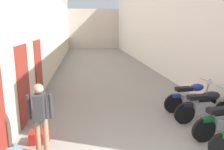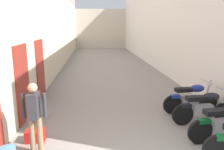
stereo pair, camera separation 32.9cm
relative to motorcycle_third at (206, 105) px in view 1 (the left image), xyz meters
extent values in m
plane|color=gray|center=(-2.08, 7.53, -0.50)|extent=(40.46, 40.46, 0.00)
cube|color=#9E2D23|center=(-5.08, 0.69, 0.60)|extent=(0.06, 1.10, 2.20)
cube|color=#9E2D23|center=(-5.08, 2.89, 0.60)|extent=(0.06, 1.10, 2.20)
cube|color=silver|center=(1.14, 9.53, 3.05)|extent=(0.40, 24.46, 7.11)
cube|color=beige|center=(-2.08, 22.76, 1.84)|extent=(9.04, 2.00, 4.67)
cylinder|color=black|center=(-0.63, -1.81, -0.20)|extent=(0.61, 0.18, 0.60)
cylinder|color=black|center=(-0.63, -1.06, -0.20)|extent=(0.61, 0.15, 0.60)
cube|color=black|center=(-0.29, -1.02, 0.26)|extent=(0.54, 0.28, 0.12)
cube|color=#0F5123|center=(-0.55, -1.05, 0.06)|extent=(0.29, 0.17, 0.10)
cylinder|color=black|center=(0.61, 0.04, -0.20)|extent=(0.60, 0.11, 0.60)
cylinder|color=black|center=(-0.63, -0.04, -0.20)|extent=(0.60, 0.11, 0.60)
cube|color=#9E9EA3|center=(-0.06, 0.00, -0.08)|extent=(0.57, 0.23, 0.28)
ellipsoid|color=black|center=(0.17, 0.01, 0.28)|extent=(0.49, 0.29, 0.24)
cube|color=black|center=(-0.29, -0.02, 0.26)|extent=(0.53, 0.25, 0.12)
cylinder|color=#9E9EA3|center=(0.54, 0.03, 0.15)|extent=(0.25, 0.07, 0.77)
cylinder|color=#9E9EA3|center=(0.47, 0.03, 0.50)|extent=(0.07, 0.58, 0.04)
cube|color=black|center=(-0.55, -0.03, 0.06)|extent=(0.29, 0.16, 0.10)
cylinder|color=black|center=(0.61, 0.92, -0.20)|extent=(0.61, 0.15, 0.60)
cylinder|color=black|center=(-0.63, 0.78, -0.20)|extent=(0.61, 0.15, 0.60)
cube|color=#9E9EA3|center=(-0.06, 0.84, -0.08)|extent=(0.58, 0.26, 0.28)
ellipsoid|color=navy|center=(0.17, 0.87, 0.28)|extent=(0.51, 0.31, 0.24)
cube|color=black|center=(-0.29, 0.82, 0.26)|extent=(0.54, 0.28, 0.12)
cylinder|color=#9E9EA3|center=(0.54, 0.91, 0.15)|extent=(0.25, 0.09, 0.77)
cylinder|color=#9E9EA3|center=(0.47, 0.90, 0.50)|extent=(0.10, 0.58, 0.04)
sphere|color=silver|center=(0.59, 0.92, 0.40)|extent=(0.14, 0.14, 0.14)
cube|color=navy|center=(-0.55, 0.79, 0.06)|extent=(0.29, 0.17, 0.10)
cylinder|color=#8C7251|center=(-4.39, -1.14, -0.09)|extent=(0.12, 0.12, 0.82)
cylinder|color=#8C7251|center=(-4.23, -1.14, -0.09)|extent=(0.12, 0.12, 0.82)
cube|color=#333338|center=(-4.31, -1.14, 0.59)|extent=(0.21, 0.35, 0.54)
sphere|color=tan|center=(-4.31, -1.14, 0.97)|extent=(0.20, 0.20, 0.20)
cylinder|color=#333338|center=(-4.53, -1.14, 0.59)|extent=(0.08, 0.08, 0.52)
cylinder|color=#333338|center=(-4.09, -1.14, 0.59)|extent=(0.08, 0.08, 0.52)
cube|color=red|center=(-4.47, -0.60, -0.36)|extent=(0.44, 0.32, 0.28)
camera|label=1|loc=(-3.40, -5.60, 2.20)|focal=35.83mm
camera|label=2|loc=(-3.07, -5.63, 2.20)|focal=35.83mm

